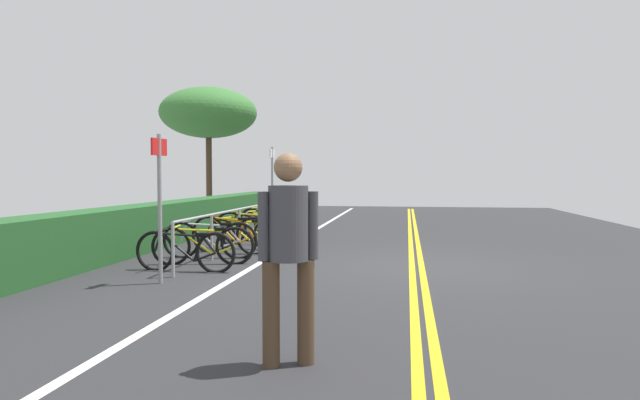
{
  "coord_description": "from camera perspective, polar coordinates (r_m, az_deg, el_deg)",
  "views": [
    {
      "loc": [
        -9.36,
        0.17,
        1.53
      ],
      "look_at": [
        0.36,
        1.72,
        1.09
      ],
      "focal_mm": 30.81,
      "sensor_mm": 36.0,
      "label": 1
    }
  ],
  "objects": [
    {
      "name": "pedestrian",
      "position": [
        4.41,
        -3.3,
        -4.53
      ],
      "size": [
        0.32,
        0.46,
        1.71
      ],
      "color": "#4C3826",
      "rests_on": "ground_plane"
    },
    {
      "name": "bicycle_5",
      "position": [
        12.28,
        -6.92,
        -2.91
      ],
      "size": [
        0.46,
        1.83,
        0.78
      ],
      "color": "black",
      "rests_on": "ground_plane"
    },
    {
      "name": "sign_post_near",
      "position": [
        8.06,
        -16.32,
        0.66
      ],
      "size": [
        0.36,
        0.08,
        2.11
      ],
      "color": "gray",
      "rests_on": "ground_plane"
    },
    {
      "name": "bicycle_7",
      "position": [
        13.62,
        -5.58,
        -2.57
      ],
      "size": [
        0.46,
        1.63,
        0.69
      ],
      "color": "black",
      "rests_on": "ground_plane"
    },
    {
      "name": "centre_line_yellow_outer",
      "position": [
        9.49,
        9.52,
        -6.76
      ],
      "size": [
        32.35,
        0.1,
        0.0
      ],
      "primitive_type": "cube",
      "color": "gold",
      "rests_on": "ground_plane"
    },
    {
      "name": "bicycle_3",
      "position": [
        10.99,
        -9.24,
        -3.57
      ],
      "size": [
        0.46,
        1.73,
        0.78
      ],
      "color": "black",
      "rests_on": "ground_plane"
    },
    {
      "name": "bicycle_8",
      "position": [
        14.42,
        -5.26,
        -2.2
      ],
      "size": [
        0.46,
        1.71,
        0.73
      ],
      "color": "black",
      "rests_on": "ground_plane"
    },
    {
      "name": "bicycle_6",
      "position": [
        12.94,
        -5.93,
        -2.81
      ],
      "size": [
        0.5,
        1.62,
        0.7
      ],
      "color": "black",
      "rests_on": "ground_plane"
    },
    {
      "name": "bike_lane_stripe_white",
      "position": [
        9.82,
        -6.12,
        -6.42
      ],
      "size": [
        32.35,
        0.12,
        0.0
      ],
      "primitive_type": "cube",
      "color": "white",
      "rests_on": "ground_plane"
    },
    {
      "name": "hedge_backdrop",
      "position": [
        13.72,
        -14.26,
        -2.0
      ],
      "size": [
        15.62,
        0.81,
        0.92
      ],
      "primitive_type": "cube",
      "color": "#235626",
      "rests_on": "ground_plane"
    },
    {
      "name": "bicycle_1",
      "position": [
        9.71,
        -12.03,
        -4.64
      ],
      "size": [
        0.52,
        1.75,
        0.7
      ],
      "color": "black",
      "rests_on": "ground_plane"
    },
    {
      "name": "centre_line_yellow_inner",
      "position": [
        9.49,
        10.49,
        -6.76
      ],
      "size": [
        32.35,
        0.1,
        0.0
      ],
      "primitive_type": "cube",
      "color": "gold",
      "rests_on": "ground_plane"
    },
    {
      "name": "sign_post_far",
      "position": [
        15.43,
        -4.98,
        2.05
      ],
      "size": [
        0.36,
        0.06,
        2.33
      ],
      "color": "gray",
      "rests_on": "ground_plane"
    },
    {
      "name": "tree_mid",
      "position": [
        20.34,
        -11.5,
        8.82
      ],
      "size": [
        3.47,
        3.47,
        4.69
      ],
      "color": "#473323",
      "rests_on": "ground_plane"
    },
    {
      "name": "bike_rack",
      "position": [
        11.62,
        -8.38,
        -1.86
      ],
      "size": [
        6.67,
        0.05,
        0.85
      ],
      "color": "#9EA0A5",
      "rests_on": "ground_plane"
    },
    {
      "name": "ground_plane",
      "position": [
        9.49,
        10.01,
        -6.92
      ],
      "size": [
        35.95,
        12.98,
        0.05
      ],
      "primitive_type": "cube",
      "color": "#2B2B2D"
    },
    {
      "name": "bicycle_2",
      "position": [
        10.42,
        -11.35,
        -4.07
      ],
      "size": [
        0.46,
        1.8,
        0.73
      ],
      "color": "black",
      "rests_on": "ground_plane"
    },
    {
      "name": "bicycle_4",
      "position": [
        11.59,
        -7.89,
        -3.49
      ],
      "size": [
        0.5,
        1.72,
        0.68
      ],
      "color": "black",
      "rests_on": "ground_plane"
    },
    {
      "name": "bicycle_0",
      "position": [
        9.08,
        -13.83,
        -5.18
      ],
      "size": [
        0.46,
        1.71,
        0.69
      ],
      "color": "black",
      "rests_on": "ground_plane"
    }
  ]
}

